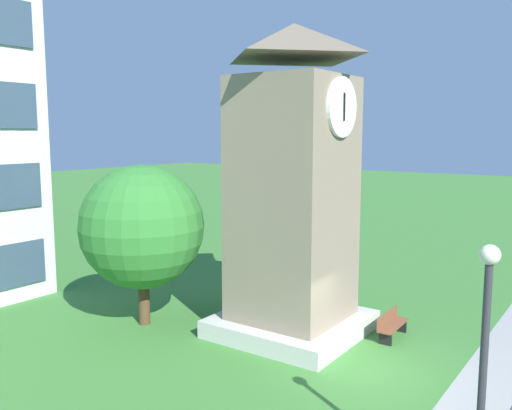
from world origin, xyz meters
TOP-DOWN VIEW (x-y plane):
  - ground_plane at (0.00, 0.00)m, footprint 160.00×160.00m
  - kerb_strip at (0.00, -3.33)m, footprint 120.00×1.60m
  - clock_tower at (1.47, 3.18)m, footprint 4.63×4.63m
  - park_bench at (2.98, 0.14)m, footprint 1.81×0.52m
  - street_lamp at (-4.43, -4.34)m, footprint 0.36×0.36m
  - tree_near_tower at (-0.90, 8.01)m, footprint 4.44×4.44m

SIDE VIEW (x-z plane):
  - ground_plane at x=0.00m, z-range 0.00..0.00m
  - kerb_strip at x=0.00m, z-range 0.00..0.01m
  - park_bench at x=2.98m, z-range 0.02..0.90m
  - street_lamp at x=-4.43m, z-range 0.67..5.71m
  - tree_near_tower at x=-0.90m, z-range 0.68..6.51m
  - clock_tower at x=1.47m, z-range -0.55..9.91m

